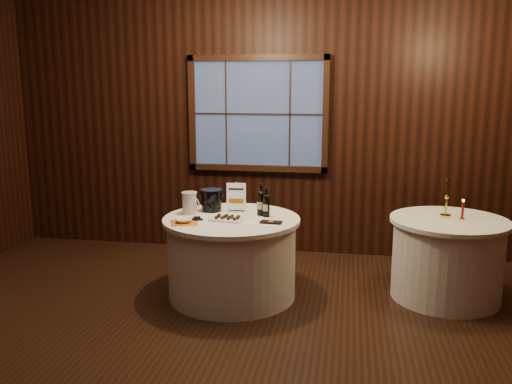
% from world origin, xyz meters
% --- Properties ---
extents(ground, '(6.00, 6.00, 0.00)m').
position_xyz_m(ground, '(0.00, 0.00, 0.00)').
color(ground, black).
rests_on(ground, ground).
extents(back_wall, '(6.00, 0.10, 3.00)m').
position_xyz_m(back_wall, '(0.00, 2.48, 1.54)').
color(back_wall, black).
rests_on(back_wall, ground).
extents(main_table, '(1.28, 1.28, 0.77)m').
position_xyz_m(main_table, '(0.00, 1.00, 0.39)').
color(main_table, white).
rests_on(main_table, ground).
extents(side_table, '(1.08, 1.08, 0.77)m').
position_xyz_m(side_table, '(2.00, 1.30, 0.39)').
color(side_table, white).
rests_on(side_table, ground).
extents(sign_stand, '(0.19, 0.10, 0.30)m').
position_xyz_m(sign_stand, '(-0.00, 1.23, 0.87)').
color(sign_stand, silver).
rests_on(sign_stand, main_table).
extents(port_bottle_left, '(0.07, 0.08, 0.31)m').
position_xyz_m(port_bottle_left, '(0.26, 1.14, 0.90)').
color(port_bottle_left, black).
rests_on(port_bottle_left, main_table).
extents(port_bottle_right, '(0.07, 0.07, 0.28)m').
position_xyz_m(port_bottle_right, '(0.31, 1.10, 0.89)').
color(port_bottle_right, black).
rests_on(port_bottle_right, main_table).
extents(ice_bucket, '(0.21, 0.21, 0.22)m').
position_xyz_m(ice_bucket, '(-0.25, 1.22, 0.88)').
color(ice_bucket, black).
rests_on(ice_bucket, main_table).
extents(chocolate_plate, '(0.33, 0.24, 0.04)m').
position_xyz_m(chocolate_plate, '(-0.02, 0.90, 0.79)').
color(chocolate_plate, white).
rests_on(chocolate_plate, main_table).
extents(chocolate_box, '(0.20, 0.11, 0.02)m').
position_xyz_m(chocolate_box, '(0.39, 0.87, 0.78)').
color(chocolate_box, black).
rests_on(chocolate_box, main_table).
extents(grape_bunch, '(0.16, 0.06, 0.04)m').
position_xyz_m(grape_bunch, '(-0.29, 0.84, 0.79)').
color(grape_bunch, black).
rests_on(grape_bunch, main_table).
extents(glass_pitcher, '(0.19, 0.15, 0.21)m').
position_xyz_m(glass_pitcher, '(-0.43, 1.08, 0.88)').
color(glass_pitcher, silver).
rests_on(glass_pitcher, main_table).
extents(orange_napkin, '(0.30, 0.30, 0.00)m').
position_xyz_m(orange_napkin, '(-0.38, 0.75, 0.77)').
color(orange_napkin, '#DF5D12').
rests_on(orange_napkin, main_table).
extents(cracker_bowl, '(0.18, 0.18, 0.04)m').
position_xyz_m(cracker_bowl, '(-0.38, 0.75, 0.79)').
color(cracker_bowl, white).
rests_on(cracker_bowl, orange_napkin).
extents(brass_candlestick, '(0.10, 0.10, 0.37)m').
position_xyz_m(brass_candlestick, '(1.97, 1.38, 0.90)').
color(brass_candlestick, gold).
rests_on(brass_candlestick, side_table).
extents(red_candle, '(0.05, 0.05, 0.19)m').
position_xyz_m(red_candle, '(2.11, 1.29, 0.85)').
color(red_candle, gold).
rests_on(red_candle, side_table).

